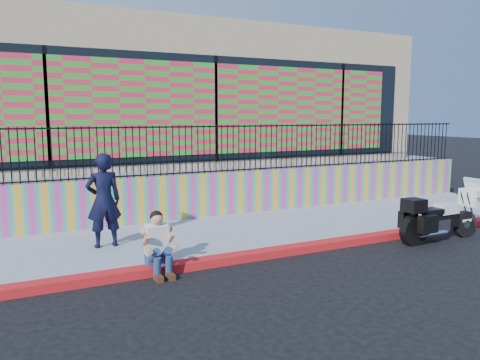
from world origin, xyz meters
TOP-DOWN VIEW (x-y plane):
  - ground at (0.00, 0.00)m, footprint 90.00×90.00m
  - red_curb at (0.00, 0.00)m, footprint 16.00×0.30m
  - sidewalk at (0.00, 1.65)m, footprint 16.00×3.00m
  - mural_wall at (0.00, 3.25)m, footprint 16.00×0.20m
  - metal_fence at (0.00, 3.25)m, footprint 15.80×0.04m
  - elevated_platform at (0.00, 8.35)m, footprint 16.00×10.00m
  - storefront_building at (0.00, 8.13)m, footprint 14.00×8.06m
  - police_motorcycle at (3.16, -0.61)m, footprint 2.11×0.70m
  - police_officer at (-3.45, 1.57)m, footprint 0.69×0.47m
  - seated_man at (-2.85, -0.09)m, footprint 0.54×0.71m

SIDE VIEW (x-z plane):
  - ground at x=0.00m, z-range 0.00..0.00m
  - red_curb at x=0.00m, z-range 0.00..0.15m
  - sidewalk at x=0.00m, z-range 0.00..0.15m
  - seated_man at x=-2.85m, z-range -0.08..0.98m
  - police_motorcycle at x=3.16m, z-range -0.11..1.21m
  - elevated_platform at x=0.00m, z-range 0.00..1.25m
  - mural_wall at x=0.00m, z-range 0.15..1.25m
  - police_officer at x=-3.45m, z-range 0.15..1.98m
  - metal_fence at x=0.00m, z-range 1.25..2.45m
  - storefront_building at x=0.00m, z-range 1.25..5.25m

